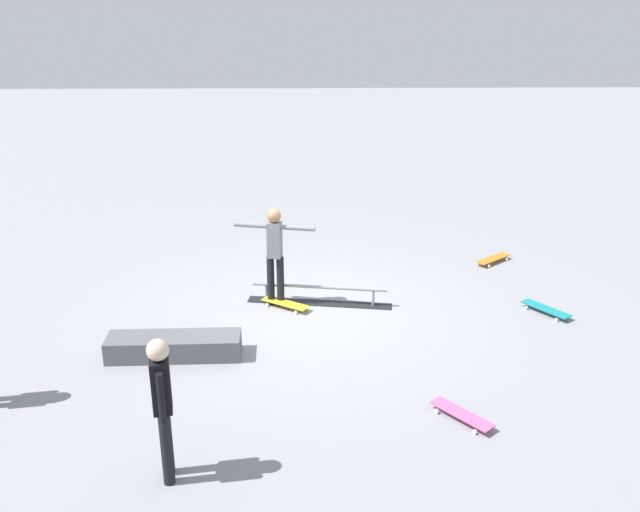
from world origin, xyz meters
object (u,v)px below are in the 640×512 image
grind_rail (319,296)px  loose_skateboard_orange (493,259)px  skateboard_main (285,303)px  loose_skateboard_pink (462,414)px  skater_main (275,250)px  loose_skateboard_teal (546,309)px  skate_ledge (174,346)px  bystander_black_shirt (163,403)px

grind_rail → loose_skateboard_orange: bearing=-143.1°
skateboard_main → loose_skateboard_pink: 3.77m
grind_rail → loose_skateboard_orange: (-3.28, -1.74, -0.06)m
skater_main → loose_skateboard_pink: (-2.26, 3.27, -0.85)m
loose_skateboard_orange → loose_skateboard_teal: bearing=-123.0°
skateboard_main → loose_skateboard_pink: size_ratio=1.05×
skate_ledge → skater_main: (-1.32, -1.68, 0.77)m
skater_main → loose_skateboard_teal: (-4.21, 0.46, -0.85)m
skate_ledge → skater_main: bearing=-128.1°
bystander_black_shirt → loose_skateboard_pink: bystander_black_shirt is taller
skate_ledge → loose_skateboard_orange: (-5.29, -3.44, -0.08)m
loose_skateboard_teal → skater_main: bearing=47.5°
bystander_black_shirt → loose_skateboard_teal: 6.41m
skater_main → loose_skateboard_pink: bearing=137.1°
skater_main → loose_skateboard_teal: skater_main is taller
loose_skateboard_pink → loose_skateboard_teal: 3.42m
skateboard_main → skater_main: bearing=-11.9°
skater_main → loose_skateboard_orange: skater_main is taller
skateboard_main → grind_rail: bearing=-130.8°
loose_skateboard_pink → grind_rail: bearing=-14.3°
skate_ledge → loose_skateboard_pink: bearing=156.2°
loose_skateboard_pink → skate_ledge: bearing=26.3°
grind_rail → loose_skateboard_teal: (-3.51, 0.46, -0.06)m
skateboard_main → loose_skateboard_teal: same height
grind_rail → skater_main: size_ratio=1.47×
skate_ledge → loose_skateboard_orange: size_ratio=2.41×
loose_skateboard_orange → loose_skateboard_teal: (-0.24, 2.21, 0.00)m
grind_rail → bystander_black_shirt: 4.58m
loose_skateboard_pink → loose_skateboard_orange: 5.30m
skate_ledge → skateboard_main: (-1.47, -1.53, -0.08)m
skateboard_main → loose_skateboard_orange: size_ratio=1.04×
skater_main → loose_skateboard_orange: bearing=-143.9°
loose_skateboard_pink → loose_skateboard_orange: (-1.71, -5.02, 0.00)m
loose_skateboard_pink → loose_skateboard_teal: (-1.94, -2.81, 0.00)m
loose_skateboard_teal → skate_ledge: bearing=66.2°
loose_skateboard_pink → loose_skateboard_orange: size_ratio=0.99×
loose_skateboard_teal → loose_skateboard_pink: bearing=109.1°
skater_main → loose_skateboard_orange: size_ratio=2.13×
skater_main → loose_skateboard_pink: skater_main is taller
grind_rail → skate_ledge: 2.63m
grind_rail → loose_skateboard_orange: 3.71m
skate_ledge → grind_rail: bearing=-140.0°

